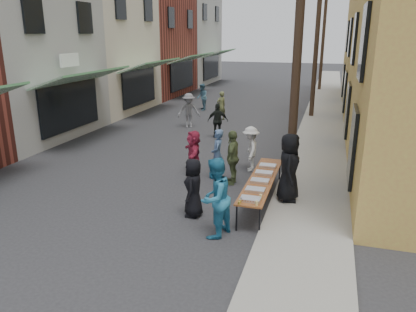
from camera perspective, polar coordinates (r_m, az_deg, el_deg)
The scene contains 27 objects.
ground at distance 11.55m, azimuth -12.33°, elevation -7.73°, with size 120.00×120.00×0.00m, color #28282B.
sidewalk at distance 24.54m, azimuth 15.92°, elevation 5.29°, with size 2.20×60.00×0.10m, color gray.
storefront_row at distance 28.52m, azimuth -16.15°, elevation 15.08°, with size 8.00×37.00×9.00m.
utility_pole_near at distance 12.13m, azimuth 12.55°, elevation 15.40°, with size 0.26×0.26×9.00m, color #2D2116.
utility_pole_mid at distance 24.11m, azimuth 15.08°, elevation 15.83°, with size 0.26×0.26×9.00m, color #2D2116.
utility_pole_far at distance 36.10m, azimuth 15.93°, elevation 15.97°, with size 0.26×0.26×9.00m, color #2D2116.
serving_table at distance 11.70m, azimuth 7.55°, elevation -3.37°, with size 0.70×4.00×0.75m.
catering_tray_sausage at distance 10.16m, azimuth 5.99°, elevation -6.07°, with size 0.50×0.33×0.08m, color maroon.
catering_tray_foil_b at distance 10.76m, azimuth 6.66°, elevation -4.76°, with size 0.50×0.33×0.08m, color #B2B2B7.
catering_tray_buns at distance 11.40m, azimuth 7.31°, elevation -3.51°, with size 0.50×0.33×0.08m, color tan.
catering_tray_foil_d at distance 12.05m, azimuth 7.88°, elevation -2.38°, with size 0.50×0.33×0.08m, color #B2B2B7.
catering_tray_buns_end at distance 12.71m, azimuth 8.39°, elevation -1.38°, with size 0.50×0.33×0.08m, color tan.
condiment_jar_a at distance 9.93m, azimuth 4.40°, elevation -6.59°, with size 0.07×0.07×0.08m, color #A57F26.
condiment_jar_b at distance 10.02m, azimuth 4.52°, elevation -6.37°, with size 0.07×0.07×0.08m, color #A57F26.
condiment_jar_c at distance 10.11m, azimuth 4.65°, elevation -6.15°, with size 0.07×0.07×0.08m, color #A57F26.
cup_stack at distance 9.90m, azimuth 6.85°, elevation -6.63°, with size 0.08×0.08×0.12m, color tan.
guest_front_a at distance 10.81m, azimuth -2.07°, elevation -4.47°, with size 0.78×0.51×1.60m, color black.
guest_front_b at distance 13.51m, azimuth 1.33°, elevation 0.21°, with size 0.62×0.41×1.71m, color #435D83.
guest_front_c at distance 9.67m, azimuth 0.96°, elevation -5.92°, with size 0.96×0.75×1.98m, color teal.
guest_front_d at distance 14.42m, azimuth 6.00°, elevation 0.99°, with size 1.04×0.60×1.61m, color silver.
guest_front_e at distance 13.08m, azimuth 3.48°, elevation -0.20°, with size 1.05×0.44×1.79m, color #515F37.
guest_queue_back at distance 13.77m, azimuth -2.03°, elevation 0.33°, with size 1.50×0.48×1.62m, color maroon.
server at distance 11.72m, azimuth 11.32°, elevation -1.59°, with size 0.97×0.63×1.98m, color black.
passerby_left at distance 21.09m, azimuth -2.73°, elevation 6.41°, with size 1.15×0.66×1.78m, color slate.
passerby_mid at distance 18.95m, azimuth 1.38°, elevation 4.97°, with size 0.95×0.39×1.62m, color black.
passerby_right at distance 22.93m, azimuth 1.87°, elevation 7.07°, with size 0.59×0.39×1.62m, color #5C643A.
passerby_far at distance 25.94m, azimuth -0.84°, elevation 8.30°, with size 0.81×0.63×1.67m, color teal.
Camera 1 is at (5.32, -9.09, 4.75)m, focal length 35.00 mm.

